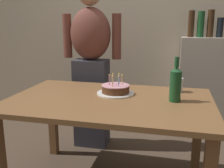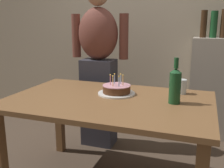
{
  "view_description": "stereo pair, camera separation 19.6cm",
  "coord_description": "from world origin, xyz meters",
  "px_view_note": "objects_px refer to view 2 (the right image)",
  "views": [
    {
      "loc": [
        0.46,
        -1.8,
        1.3
      ],
      "look_at": [
        0.01,
        0.06,
        0.84
      ],
      "focal_mm": 41.86,
      "sensor_mm": 36.0,
      "label": 1
    },
    {
      "loc": [
        0.65,
        -1.74,
        1.3
      ],
      "look_at": [
        0.01,
        0.06,
        0.84
      ],
      "focal_mm": 41.86,
      "sensor_mm": 36.0,
      "label": 2
    }
  ],
  "objects_px": {
    "water_glass_near": "(182,87)",
    "person_man_bearded": "(99,64)",
    "wine_bottle": "(175,85)",
    "birthday_cake": "(117,90)"
  },
  "relations": [
    {
      "from": "water_glass_near",
      "to": "wine_bottle",
      "type": "relative_size",
      "value": 0.36
    },
    {
      "from": "wine_bottle",
      "to": "person_man_bearded",
      "type": "bearing_deg",
      "value": 142.07
    },
    {
      "from": "water_glass_near",
      "to": "wine_bottle",
      "type": "height_order",
      "value": "wine_bottle"
    },
    {
      "from": "birthday_cake",
      "to": "water_glass_near",
      "type": "height_order",
      "value": "birthday_cake"
    },
    {
      "from": "wine_bottle",
      "to": "person_man_bearded",
      "type": "height_order",
      "value": "person_man_bearded"
    },
    {
      "from": "water_glass_near",
      "to": "person_man_bearded",
      "type": "distance_m",
      "value": 0.95
    },
    {
      "from": "birthday_cake",
      "to": "water_glass_near",
      "type": "xyz_separation_m",
      "value": [
        0.48,
        0.18,
        0.02
      ]
    },
    {
      "from": "birthday_cake",
      "to": "person_man_bearded",
      "type": "distance_m",
      "value": 0.69
    },
    {
      "from": "water_glass_near",
      "to": "person_man_bearded",
      "type": "bearing_deg",
      "value": 156.09
    },
    {
      "from": "birthday_cake",
      "to": "water_glass_near",
      "type": "relative_size",
      "value": 2.54
    }
  ]
}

